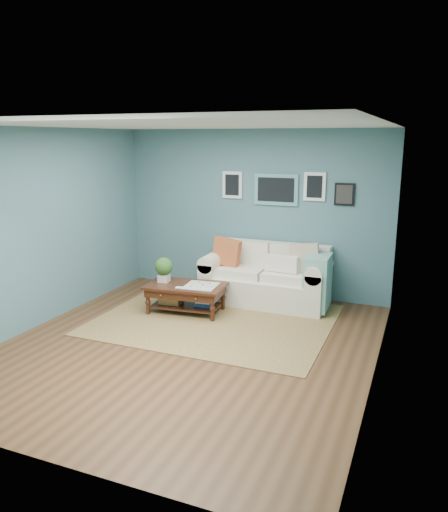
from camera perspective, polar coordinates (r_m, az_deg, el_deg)
The scene contains 4 objects.
room_shell at distance 6.03m, azimuth -4.03°, elevation 1.88°, with size 5.00×5.02×2.70m.
area_rug at distance 7.24m, azimuth -1.01°, elevation -7.27°, with size 3.25×2.60×0.01m, color brown.
loveseat at distance 7.88m, azimuth 5.42°, elevation -2.45°, with size 2.00×0.91×1.03m.
coffee_table at distance 7.48m, azimuth -4.82°, elevation -3.77°, with size 1.22×0.78×0.81m.
Camera 1 is at (2.64, -5.24, 2.55)m, focal length 35.00 mm.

